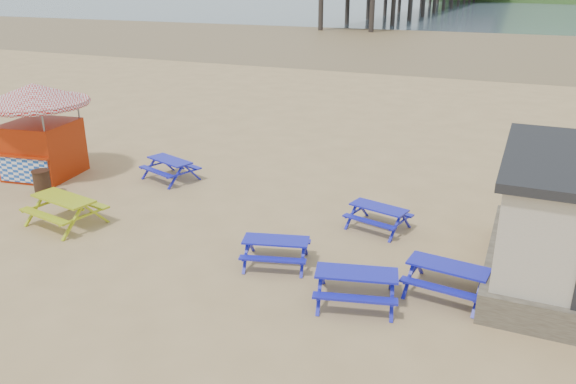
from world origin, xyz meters
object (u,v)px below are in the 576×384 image
at_px(litter_bin, 42,182).
at_px(picnic_table_blue_b, 378,218).
at_px(picnic_table_blue_a, 170,169).
at_px(ice_cream_kiosk, 38,119).
at_px(picnic_table_yellow, 65,211).

bearing_deg(litter_bin, picnic_table_blue_b, 9.48).
bearing_deg(picnic_table_blue_b, picnic_table_blue_a, -174.54).
xyz_separation_m(ice_cream_kiosk, litter_bin, (1.46, -1.54, -1.71)).
relative_size(picnic_table_blue_a, litter_bin, 2.54).
bearing_deg(ice_cream_kiosk, picnic_table_yellow, -46.99).
bearing_deg(picnic_table_yellow, picnic_table_blue_b, 31.91).
height_order(picnic_table_yellow, litter_bin, litter_bin).
xyz_separation_m(picnic_table_blue_b, ice_cream_kiosk, (-12.53, -0.31, 1.80)).
bearing_deg(picnic_table_blue_a, litter_bin, -116.62).
xyz_separation_m(picnic_table_blue_a, picnic_table_blue_b, (8.02, -1.17, -0.04)).
height_order(picnic_table_yellow, ice_cream_kiosk, ice_cream_kiosk).
distance_m(picnic_table_blue_b, litter_bin, 11.22).
bearing_deg(picnic_table_blue_b, picnic_table_yellow, -144.47).
distance_m(picnic_table_yellow, ice_cream_kiosk, 5.34).
bearing_deg(ice_cream_kiosk, picnic_table_blue_b, -7.61).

